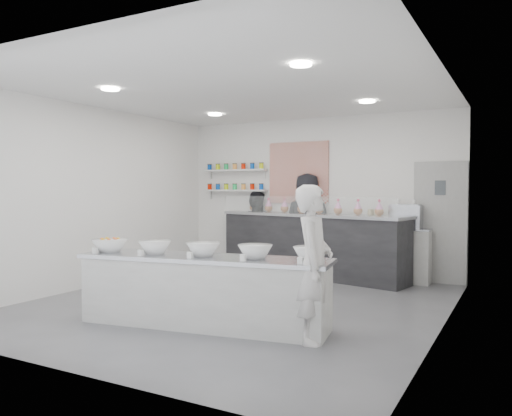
{
  "coord_description": "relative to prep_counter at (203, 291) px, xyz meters",
  "views": [
    {
      "loc": [
        3.57,
        -6.05,
        1.62
      ],
      "look_at": [
        0.09,
        0.4,
        1.35
      ],
      "focal_mm": 35.0,
      "sensor_mm": 36.0,
      "label": 1
    }
  ],
  "objects": [
    {
      "name": "pattern_panel",
      "position": [
        -0.59,
        4.17,
        1.53
      ],
      "size": [
        1.25,
        0.03,
        1.2
      ],
      "primitive_type": "cube",
      "color": "#A4230E",
      "rests_on": "back_wall"
    },
    {
      "name": "staff_left",
      "position": [
        -1.48,
        4.04,
        0.37
      ],
      "size": [
        0.87,
        0.74,
        1.58
      ],
      "primitive_type": "imported",
      "rotation": [
        0.0,
        0.0,
        3.34
      ],
      "color": "black",
      "rests_on": "floor"
    },
    {
      "name": "jar_shelf_lower",
      "position": [
        -1.99,
        4.09,
        1.18
      ],
      "size": [
        1.45,
        0.22,
        0.04
      ],
      "primitive_type": "cube",
      "color": "silver",
      "rests_on": "back_wall"
    },
    {
      "name": "staff_right",
      "position": [
        -0.34,
        4.04,
        0.55
      ],
      "size": [
        1.03,
        0.75,
        1.93
      ],
      "primitive_type": "imported",
      "rotation": [
        0.0,
        0.0,
        3.3
      ],
      "color": "black",
      "rests_on": "floor"
    },
    {
      "name": "espresso_machine",
      "position": [
        1.52,
        3.97,
        0.73
      ],
      "size": [
        0.52,
        0.36,
        0.4
      ],
      "primitive_type": "cube",
      "color": "#93969E",
      "rests_on": "espresso_ledge"
    },
    {
      "name": "back_bar",
      "position": [
        -0.18,
        3.79,
        0.17
      ],
      "size": [
        3.85,
        1.48,
        1.17
      ],
      "primitive_type": "cube",
      "rotation": [
        0.0,
        0.0,
        -0.21
      ],
      "color": "black",
      "rests_on": "floor"
    },
    {
      "name": "back_door",
      "position": [
        2.06,
        4.16,
        0.63
      ],
      "size": [
        0.88,
        0.04,
        2.1
      ],
      "primitive_type": "cube",
      "color": "#969693",
      "rests_on": "floor"
    },
    {
      "name": "jar_shelf_upper",
      "position": [
        -1.99,
        4.09,
        1.6
      ],
      "size": [
        1.45,
        0.22,
        0.04
      ],
      "primitive_type": "cube",
      "color": "silver",
      "rests_on": "back_wall"
    },
    {
      "name": "floor",
      "position": [
        -0.24,
        1.19,
        -0.42
      ],
      "size": [
        6.0,
        6.0,
        0.0
      ],
      "primitive_type": "plane",
      "color": "#515156",
      "rests_on": "ground"
    },
    {
      "name": "espresso_ledge",
      "position": [
        1.31,
        3.97,
        0.06
      ],
      "size": [
        1.27,
        0.41,
        0.95
      ],
      "primitive_type": "cube",
      "color": "#B6B6B1",
      "rests_on": "floor"
    },
    {
      "name": "back_wall",
      "position": [
        -0.24,
        4.19,
        1.08
      ],
      "size": [
        5.5,
        0.0,
        5.5
      ],
      "primitive_type": "plane",
      "rotation": [
        1.57,
        0.0,
        0.0
      ],
      "color": "white",
      "rests_on": "floor"
    },
    {
      "name": "woman_prep",
      "position": [
        1.37,
        0.05,
        0.42
      ],
      "size": [
        0.53,
        0.69,
        1.67
      ],
      "primitive_type": "imported",
      "rotation": [
        0.0,
        0.0,
        1.8
      ],
      "color": "silver",
      "rests_on": "floor"
    },
    {
      "name": "prep_bowls",
      "position": [
        -0.0,
        0.0,
        0.5
      ],
      "size": [
        3.04,
        0.97,
        0.16
      ],
      "primitive_type": null,
      "rotation": [
        0.0,
        0.0,
        0.16
      ],
      "color": "white",
      "rests_on": "prep_counter"
    },
    {
      "name": "downlight_2",
      "position": [
        -1.64,
        2.79,
        2.56
      ],
      "size": [
        0.24,
        0.24,
        0.02
      ],
      "primitive_type": "cylinder",
      "color": "white",
      "rests_on": "ceiling"
    },
    {
      "name": "sneeze_guard",
      "position": [
        -0.25,
        3.46,
        0.92
      ],
      "size": [
        3.65,
        0.81,
        0.32
      ],
      "primitive_type": "cube",
      "rotation": [
        0.0,
        0.0,
        -0.21
      ],
      "color": "white",
      "rests_on": "back_bar"
    },
    {
      "name": "prep_counter",
      "position": [
        0.0,
        0.0,
        0.0
      ],
      "size": [
        3.13,
        1.17,
        0.83
      ],
      "primitive_type": "cube",
      "rotation": [
        0.0,
        0.0,
        0.16
      ],
      "color": "#B6B6B1",
      "rests_on": "floor"
    },
    {
      "name": "ceiling",
      "position": [
        -0.24,
        1.19,
        2.58
      ],
      "size": [
        6.0,
        6.0,
        0.0
      ],
      "primitive_type": "plane",
      "rotation": [
        3.14,
        0.0,
        0.0
      ],
      "color": "white",
      "rests_on": "floor"
    },
    {
      "name": "right_wall",
      "position": [
        2.51,
        1.19,
        1.08
      ],
      "size": [
        0.0,
        6.0,
        6.0
      ],
      "primitive_type": "plane",
      "rotation": [
        1.57,
        0.0,
        -1.57
      ],
      "color": "white",
      "rests_on": "floor"
    },
    {
      "name": "label_cards",
      "position": [
        -0.08,
        -0.51,
        0.45
      ],
      "size": [
        2.66,
        0.04,
        0.07
      ],
      "primitive_type": null,
      "color": "white",
      "rests_on": "prep_counter"
    },
    {
      "name": "left_wall",
      "position": [
        -2.99,
        1.19,
        1.08
      ],
      "size": [
        0.0,
        6.0,
        6.0
      ],
      "primitive_type": "plane",
      "rotation": [
        1.57,
        0.0,
        1.57
      ],
      "color": "white",
      "rests_on": "floor"
    },
    {
      "name": "downlight_3",
      "position": [
        1.16,
        2.79,
        2.56
      ],
      "size": [
        0.24,
        0.24,
        0.02
      ],
      "primitive_type": "cylinder",
      "color": "white",
      "rests_on": "ceiling"
    },
    {
      "name": "downlight_1",
      "position": [
        1.16,
        0.19,
        2.56
      ],
      "size": [
        0.24,
        0.24,
        0.02
      ],
      "primitive_type": "cylinder",
      "color": "white",
      "rests_on": "ceiling"
    },
    {
      "name": "preserve_jars",
      "position": [
        -1.99,
        4.07,
        1.46
      ],
      "size": [
        1.45,
        0.1,
        0.56
      ],
      "primitive_type": null,
      "color": "red",
      "rests_on": "jar_shelf_lower"
    },
    {
      "name": "downlight_0",
      "position": [
        -1.64,
        0.19,
        2.56
      ],
      "size": [
        0.24,
        0.24,
        0.02
      ],
      "primitive_type": "cylinder",
      "color": "white",
      "rests_on": "ceiling"
    },
    {
      "name": "cookie_bags",
      "position": [
        -0.18,
        3.79,
        0.9
      ],
      "size": [
        2.92,
        0.78,
        0.28
      ],
      "primitive_type": null,
      "rotation": [
        0.0,
        0.0,
        -0.21
      ],
      "color": "#E983C9",
      "rests_on": "back_bar"
    },
    {
      "name": "cup_stacks",
      "position": [
        0.97,
        3.97,
        0.69
      ],
      "size": [
        0.24,
        0.24,
        0.32
      ],
      "primitive_type": null,
      "color": "tan",
      "rests_on": "espresso_ledge"
    }
  ]
}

